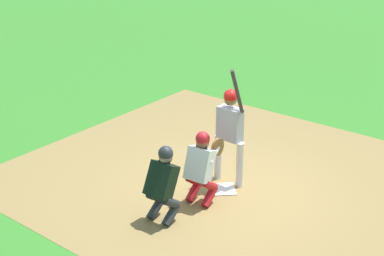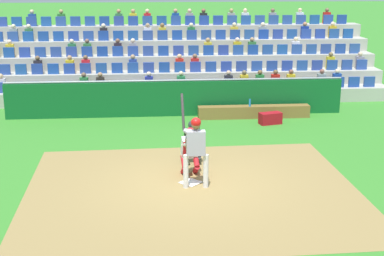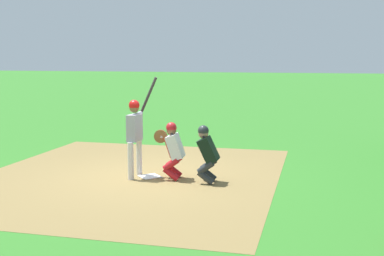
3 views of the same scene
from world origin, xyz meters
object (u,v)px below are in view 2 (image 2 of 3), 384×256
at_px(dugout_bench, 254,112).
at_px(water_bottle_on_bench, 250,103).
at_px(equipment_duffel_bag, 270,118).
at_px(home_plate_marker, 191,182).
at_px(home_plate_umpire, 192,140).
at_px(catcher_crouching, 190,148).
at_px(batter_at_plate, 195,144).

bearing_deg(dugout_bench, water_bottle_on_bench, 26.19).
bearing_deg(equipment_duffel_bag, home_plate_marker, 44.39).
height_order(home_plate_umpire, equipment_duffel_bag, home_plate_umpire).
bearing_deg(equipment_duffel_bag, catcher_crouching, 41.67).
xyz_separation_m(home_plate_marker, equipment_duffel_bag, (-3.18, -5.32, 0.18)).
relative_size(batter_at_plate, equipment_duffel_bag, 3.01).
bearing_deg(dugout_bench, equipment_duffel_bag, 114.96).
xyz_separation_m(batter_at_plate, home_plate_umpire, (-0.06, -1.68, -0.41)).
bearing_deg(batter_at_plate, home_plate_umpire, -92.08).
height_order(batter_at_plate, dugout_bench, batter_at_plate).
height_order(home_plate_marker, home_plate_umpire, home_plate_umpire).
bearing_deg(home_plate_umpire, dugout_bench, -118.55).
bearing_deg(home_plate_umpire, catcher_crouching, 80.95).
bearing_deg(water_bottle_on_bench, home_plate_umpire, 62.63).
bearing_deg(batter_at_plate, home_plate_marker, -73.40).
xyz_separation_m(batter_at_plate, equipment_duffel_bag, (-3.09, -5.62, -0.91)).
xyz_separation_m(catcher_crouching, equipment_duffel_bag, (-3.16, -4.75, -0.53)).
bearing_deg(equipment_duffel_bag, water_bottle_on_bench, -68.67).
xyz_separation_m(home_plate_umpire, dugout_bench, (-2.62, -4.82, -0.48)).
relative_size(catcher_crouching, home_plate_umpire, 1.02).
relative_size(dugout_bench, water_bottle_on_bench, 14.94).
xyz_separation_m(batter_at_plate, dugout_bench, (-2.68, -6.50, -0.89)).
bearing_deg(water_bottle_on_bench, catcher_crouching, 65.06).
bearing_deg(dugout_bench, batter_at_plate, 67.58).
bearing_deg(home_plate_umpire, water_bottle_on_bench, -117.37).
height_order(water_bottle_on_bench, equipment_duffel_bag, water_bottle_on_bench).
bearing_deg(home_plate_marker, batter_at_plate, 106.60).
bearing_deg(equipment_duffel_bag, home_plate_umpire, 37.69).
xyz_separation_m(water_bottle_on_bench, equipment_duffel_bag, (-0.58, 0.80, -0.37)).
distance_m(water_bottle_on_bench, equipment_duffel_bag, 1.06).
height_order(catcher_crouching, home_plate_umpire, catcher_crouching).
relative_size(batter_at_plate, water_bottle_on_bench, 8.49).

